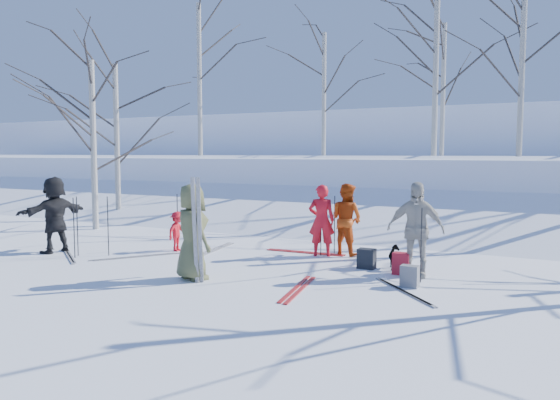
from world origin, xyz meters
The scene contains 36 objects.
ground centered at (0.00, 0.00, 0.00)m, with size 120.00×120.00×0.00m, color white.
snow_ramp centered at (0.00, 7.00, 0.15)m, with size 70.00×9.50×1.40m, color white.
snow_plateau centered at (0.00, 17.00, 1.00)m, with size 70.00×18.00×2.20m, color white.
far_hill centered at (0.00, 38.00, 2.00)m, with size 90.00×30.00×6.00m, color white.
skier_olive_center centered at (-0.53, -0.92, 0.88)m, with size 0.86×0.56×1.76m, color #4C5231.
skier_red_north centered at (0.64, 2.29, 0.81)m, with size 0.59×0.39×1.61m, color red.
skier_redor_behind centered at (1.07, 2.70, 0.81)m, with size 0.79×0.62×1.63m, color #BC410E.
skier_red_seated centered at (-2.62, 1.26, 0.47)m, with size 0.60×0.35×0.94m, color red.
skier_cream_east centered at (3.01, 1.23, 0.89)m, with size 1.05×0.44×1.79m, color beige.
skier_grey_west centered at (-5.02, -0.22, 0.89)m, with size 1.65×0.52×1.78m, color black.
dog centered at (2.50, 1.70, 0.24)m, with size 0.25×0.56×0.47m, color black.
upright_ski_left centered at (-0.29, -1.16, 0.95)m, with size 0.07×0.02×1.90m, color silver.
upright_ski_right centered at (-0.22, -1.12, 0.95)m, with size 0.07×0.02×1.90m, color silver.
ski_pair_a centered at (3.14, -0.02, 0.01)m, with size 1.44×1.52×0.02m, color silver, non-canonical shape.
ski_pair_b centered at (1.51, -0.70, 0.01)m, with size 0.56×1.90×0.02m, color maroon, non-canonical shape.
ski_pair_c centered at (-2.95, 0.20, 0.01)m, with size 1.24×1.68×0.02m, color silver, non-canonical shape.
ski_pair_d centered at (-4.34, -0.42, 0.01)m, with size 1.66×1.27×0.02m, color silver, non-canonical shape.
ski_pair_e centered at (0.15, 2.46, 0.01)m, with size 1.91×0.30×0.02m, color maroon, non-canonical shape.
ski_pair_f centered at (-1.93, 1.83, 0.01)m, with size 0.52×1.91×0.02m, color silver, non-canonical shape.
ski_pole_a centered at (3.22, 0.80, 0.67)m, with size 0.02×0.02×1.34m, color black.
ski_pole_b centered at (0.61, 2.33, 0.67)m, with size 0.02×0.02×1.34m, color black.
ski_pole_c centered at (0.81, 2.64, 0.67)m, with size 0.02×0.02×1.34m, color black.
ski_pole_d centered at (-4.24, -0.26, 0.67)m, with size 0.02×0.02×1.34m, color black.
ski_pole_e centered at (-3.63, 0.07, 0.67)m, with size 0.02×0.02×1.34m, color black.
ski_pole_f centered at (-4.08, -0.50, 0.67)m, with size 0.02×0.02×1.34m, color black.
ski_pole_g centered at (-2.75, 1.43, 0.67)m, with size 0.02×0.02×1.34m, color black.
backpack_red centered at (2.75, 1.27, 0.21)m, with size 0.32×0.22×0.42m, color maroon.
backpack_grey centered at (3.14, 0.36, 0.19)m, with size 0.30×0.20×0.38m, color slate.
backpack_dark centered at (1.98, 1.47, 0.20)m, with size 0.34×0.24×0.40m, color black.
birch_plateau_b centered at (-4.24, 13.65, 4.90)m, with size 4.37×4.37×5.39m, color silver, non-canonical shape.
birch_plateau_c centered at (4.06, 10.08, 4.83)m, with size 4.29×4.29×5.27m, color silver, non-canonical shape.
birch_plateau_d centered at (1.03, 11.78, 5.35)m, with size 5.01×5.01×6.30m, color silver, non-canonical shape.
birch_plateau_g centered at (0.60, 15.27, 5.00)m, with size 4.52×4.52×5.61m, color silver, non-canonical shape.
birch_plateau_h centered at (-8.67, 10.47, 5.42)m, with size 5.11×5.11×6.45m, color silver, non-canonical shape.
birch_edge_a centered at (-7.19, 3.06, 2.54)m, with size 4.15×4.15×5.07m, color silver, non-canonical shape.
birch_edge_d centered at (-8.44, 5.29, 2.69)m, with size 4.36×4.36×5.37m, color silver, non-canonical shape.
Camera 1 is at (5.50, -8.88, 2.32)m, focal length 35.00 mm.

